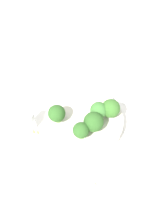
{
  "coord_description": "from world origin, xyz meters",
  "views": [
    {
      "loc": [
        -0.24,
        0.18,
        0.51
      ],
      "look_at": [
        0.0,
        0.0,
        0.07
      ],
      "focal_mm": 35.0,
      "sensor_mm": 36.0,
      "label": 1
    }
  ],
  "objects": [
    {
      "name": "broccoli_floret_2",
      "position": [
        -0.02,
        -0.03,
        0.07
      ],
      "size": [
        0.04,
        0.04,
        0.05
      ],
      "color": "#8EB770",
      "rests_on": "bowl"
    },
    {
      "name": "broccoli_floret_0",
      "position": [
        -0.04,
        0.04,
        0.07
      ],
      "size": [
        0.04,
        0.04,
        0.05
      ],
      "color": "#8EB770",
      "rests_on": "bowl"
    },
    {
      "name": "broccoli_floret_4",
      "position": [
        -0.03,
        -0.06,
        0.07
      ],
      "size": [
        0.05,
        0.05,
        0.05
      ],
      "color": "#84AD66",
      "rests_on": "bowl"
    },
    {
      "name": "bowl",
      "position": [
        0.0,
        0.0,
        0.02
      ],
      "size": [
        0.2,
        0.2,
        0.04
      ],
      "primitive_type": "cylinder",
      "color": "silver",
      "rests_on": "ground_plane"
    },
    {
      "name": "almond_crumb_2",
      "position": [
        0.06,
        0.11,
        0.0
      ],
      "size": [
        0.01,
        0.01,
        0.01
      ],
      "primitive_type": "cube",
      "rotation": [
        0.0,
        0.0,
        6.11
      ],
      "color": "#AD7F4C",
      "rests_on": "ground_plane"
    },
    {
      "name": "almond_crumb_0",
      "position": [
        0.07,
        0.12,
        0.0
      ],
      "size": [
        0.01,
        0.01,
        0.01
      ],
      "primitive_type": "cube",
      "rotation": [
        0.0,
        0.0,
        0.33
      ],
      "color": "#AD7F4C",
      "rests_on": "ground_plane"
    },
    {
      "name": "broccoli_floret_3",
      "position": [
        0.03,
        0.06,
        0.08
      ],
      "size": [
        0.04,
        0.04,
        0.05
      ],
      "color": "#7A9E5B",
      "rests_on": "bowl"
    },
    {
      "name": "ground_plane",
      "position": [
        0.0,
        0.0,
        0.0
      ],
      "size": [
        3.0,
        3.0,
        0.0
      ],
      "primitive_type": "plane",
      "color": "white"
    },
    {
      "name": "pepper_shaker",
      "position": [
        0.08,
        0.11,
        0.03
      ],
      "size": [
        0.03,
        0.03,
        0.06
      ],
      "color": "#B2B7BC",
      "rests_on": "ground_plane"
    },
    {
      "name": "almond_crumb_1",
      "position": [
        -0.14,
        0.07,
        0.0
      ],
      "size": [
        0.01,
        0.0,
        0.01
      ],
      "primitive_type": "cube",
      "rotation": [
        0.0,
        0.0,
        6.05
      ],
      "color": "tan",
      "rests_on": "ground_plane"
    },
    {
      "name": "broccoli_floret_1",
      "position": [
        -0.04,
        0.0,
        0.08
      ],
      "size": [
        0.05,
        0.05,
        0.06
      ],
      "color": "#8EB770",
      "rests_on": "bowl"
    }
  ]
}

